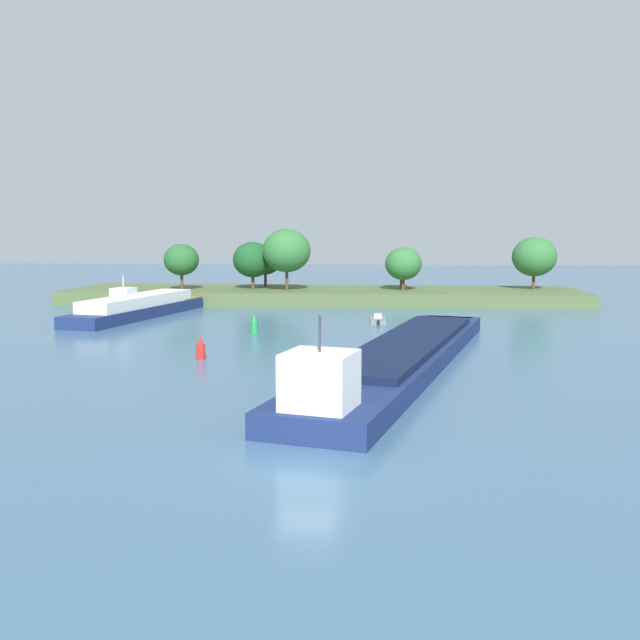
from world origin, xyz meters
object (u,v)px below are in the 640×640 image
fishing_skiff (378,320)px  channel_buoy_red (201,349)px  cargo_barge (403,354)px  channel_buoy_green (254,325)px  white_riverboat (139,307)px

fishing_skiff → channel_buoy_red: bearing=-119.4°
cargo_barge → fishing_skiff: cargo_barge is taller
cargo_barge → channel_buoy_green: 22.05m
fishing_skiff → channel_buoy_green: (-12.31, -9.84, 0.57)m
white_riverboat → channel_buoy_red: white_riverboat is taller
fishing_skiff → channel_buoy_red: (-13.92, -24.72, 0.57)m
white_riverboat → channel_buoy_red: 31.02m
channel_buoy_green → fishing_skiff: bearing=38.6°
cargo_barge → fishing_skiff: size_ratio=8.57×
cargo_barge → white_riverboat: bearing=136.1°
cargo_barge → fishing_skiff: 26.74m
cargo_barge → white_riverboat: 42.29m
fishing_skiff → channel_buoy_green: size_ratio=2.67×
white_riverboat → channel_buoy_green: 20.48m
white_riverboat → channel_buoy_red: (14.62, -27.36, -0.42)m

